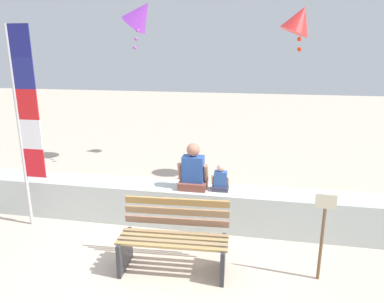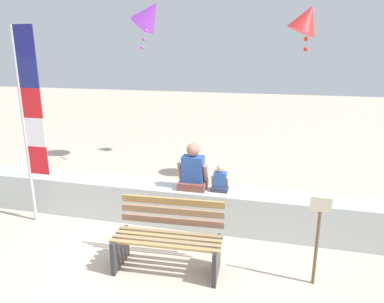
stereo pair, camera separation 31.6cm
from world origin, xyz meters
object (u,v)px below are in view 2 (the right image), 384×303
object	(u,v)px
person_adult	(193,171)
kite_red	(307,19)
flag_banner	(29,114)
person_child	(220,181)
sign_post	(318,233)
kite_purple	(149,14)
park_bench	(168,239)

from	to	relation	value
person_adult	kite_red	bearing A→B (deg)	52.30
flag_banner	person_child	bearing A→B (deg)	9.58
flag_banner	sign_post	bearing A→B (deg)	-8.53
person_adult	sign_post	size ratio (longest dim) A/B	0.65
flag_banner	sign_post	world-z (taller)	flag_banner
person_child	kite_purple	world-z (taller)	kite_purple
flag_banner	kite_purple	world-z (taller)	kite_purple
park_bench	kite_red	size ratio (longest dim) A/B	1.58
person_child	kite_red	size ratio (longest dim) A/B	0.47
person_adult	flag_banner	xyz separation A→B (m)	(-2.50, -0.49, 0.89)
person_adult	sign_post	xyz separation A→B (m)	(1.81, -1.14, -0.24)
kite_purple	sign_post	distance (m)	6.03
kite_red	sign_post	xyz separation A→B (m)	(0.18, -3.25, -2.63)
flag_banner	kite_purple	distance (m)	3.82
kite_red	park_bench	bearing A→B (deg)	-116.17
flag_banner	kite_purple	xyz separation A→B (m)	(0.78, 3.33, 1.71)
kite_red	kite_purple	xyz separation A→B (m)	(-3.35, 0.73, 0.22)
person_adult	park_bench	bearing A→B (deg)	-90.81
person_child	kite_purple	size ratio (longest dim) A/B	0.36
person_adult	kite_red	xyz separation A→B (m)	(1.63, 2.11, 2.39)
kite_red	flag_banner	bearing A→B (deg)	-147.78
kite_red	kite_purple	distance (m)	3.44
flag_banner	sign_post	distance (m)	4.50
sign_post	park_bench	bearing A→B (deg)	-176.80
park_bench	person_adult	size ratio (longest dim) A/B	1.94
kite_purple	sign_post	size ratio (longest dim) A/B	1.04
park_bench	kite_purple	bearing A→B (deg)	112.69
park_bench	kite_purple	size ratio (longest dim) A/B	1.21
sign_post	person_child	bearing A→B (deg)	140.23
kite_red	person_adult	bearing A→B (deg)	-127.70
park_bench	sign_post	size ratio (longest dim) A/B	1.26
flag_banner	kite_purple	bearing A→B (deg)	76.90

